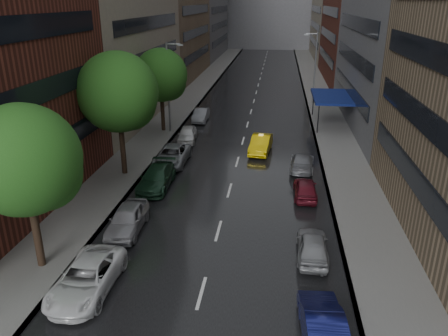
% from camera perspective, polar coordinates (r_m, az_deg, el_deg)
% --- Properties ---
extents(road, '(14.00, 140.00, 0.01)m').
position_cam_1_polar(road, '(64.32, 4.14, 9.48)').
color(road, black).
rests_on(road, ground).
extents(sidewalk_left, '(4.00, 140.00, 0.15)m').
position_cam_1_polar(sidewalk_left, '(65.37, -3.87, 9.74)').
color(sidewalk_left, gray).
rests_on(sidewalk_left, ground).
extents(sidewalk_right, '(4.00, 140.00, 0.15)m').
position_cam_1_polar(sidewalk_right, '(64.49, 12.25, 9.15)').
color(sidewalk_right, gray).
rests_on(sidewalk_right, ground).
extents(tree_near, '(5.43, 5.43, 8.65)m').
position_cam_1_polar(tree_near, '(22.68, -24.69, 0.91)').
color(tree_near, '#382619').
rests_on(tree_near, ground).
extents(tree_mid, '(6.03, 6.03, 9.60)m').
position_cam_1_polar(tree_mid, '(33.75, -13.70, 9.59)').
color(tree_mid, '#382619').
rests_on(tree_mid, ground).
extents(tree_far, '(5.38, 5.38, 8.57)m').
position_cam_1_polar(tree_far, '(45.36, -8.26, 11.90)').
color(tree_far, '#382619').
rests_on(tree_far, ground).
extents(taxi, '(2.11, 4.86, 1.56)m').
position_cam_1_polar(taxi, '(39.67, 4.82, 3.14)').
color(taxi, yellow).
rests_on(taxi, ground).
extents(parked_cars_left, '(2.49, 36.16, 1.56)m').
position_cam_1_polar(parked_cars_left, '(33.09, -8.50, -0.84)').
color(parked_cars_left, white).
rests_on(parked_cars_left, ground).
extents(parked_cars_right, '(2.21, 24.04, 1.51)m').
position_cam_1_polar(parked_cars_right, '(27.28, 11.01, -6.10)').
color(parked_cars_right, '#10144D').
rests_on(parked_cars_right, ground).
extents(street_lamp_left, '(1.74, 0.22, 9.00)m').
position_cam_1_polar(street_lamp_left, '(45.01, -7.19, 10.63)').
color(street_lamp_left, gray).
rests_on(street_lamp_left, sidewalk_left).
extents(street_lamp_right, '(1.74, 0.22, 9.00)m').
position_cam_1_polar(street_lamp_right, '(58.65, 11.73, 12.81)').
color(street_lamp_right, gray).
rests_on(street_lamp_right, sidewalk_right).
extents(awning, '(4.00, 8.00, 3.12)m').
position_cam_1_polar(awning, '(49.26, 13.86, 9.01)').
color(awning, navy).
rests_on(awning, sidewalk_right).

